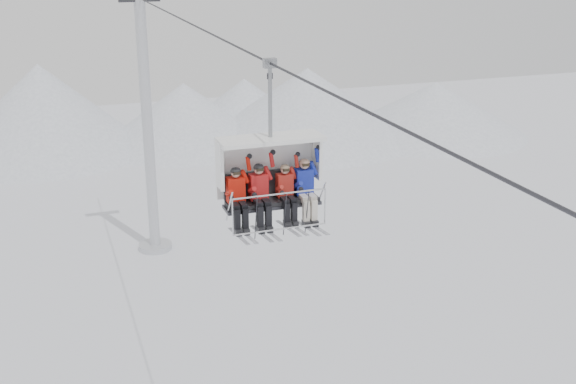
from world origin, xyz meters
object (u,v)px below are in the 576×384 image
object	(u,v)px
lift_tower_right	(149,147)
chairlift_carrier	(269,169)
skier_center_left	(260,193)
skier_far_left	(237,196)
skier_far_right	(305,187)
skier_center_right	(286,191)

from	to	relation	value
lift_tower_right	chairlift_carrier	world-z (taller)	lift_tower_right
skier_center_left	chairlift_carrier	bearing A→B (deg)	42.43
lift_tower_right	skier_far_left	world-z (taller)	lift_tower_right
lift_tower_right	skier_center_left	distance (m)	21.37
skier_far_left	skier_far_right	distance (m)	1.74
lift_tower_right	chairlift_carrier	xyz separation A→B (m)	(0.00, -20.60, 4.93)
skier_center_right	skier_far_left	bearing A→B (deg)	179.67
lift_tower_right	skier_center_right	size ratio (longest dim) A/B	7.99
skier_center_left	skier_center_right	size ratio (longest dim) A/B	1.01
skier_center_left	skier_center_right	world-z (taller)	skier_center_left
skier_far_left	skier_far_right	world-z (taller)	skier_far_right
skier_center_right	skier_center_left	bearing A→B (deg)	179.06
chairlift_carrier	skier_center_left	distance (m)	0.66
skier_center_left	skier_center_right	distance (m)	0.67
lift_tower_right	skier_center_right	xyz separation A→B (m)	(0.33, -20.91, 4.41)
lift_tower_right	skier_far_right	world-z (taller)	lift_tower_right
chairlift_carrier	skier_center_right	size ratio (longest dim) A/B	2.36
lift_tower_right	skier_center_right	world-z (taller)	lift_tower_right
skier_center_left	skier_far_right	world-z (taller)	skier_far_right
skier_far_left	skier_center_right	size ratio (longest dim) A/B	1.00
lift_tower_right	skier_center_left	world-z (taller)	lift_tower_right
chairlift_carrier	skier_far_right	bearing A→B (deg)	-19.96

